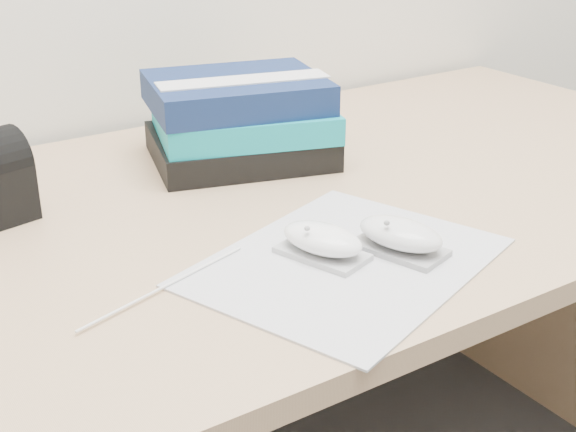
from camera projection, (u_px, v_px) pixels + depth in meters
desk at (264, 315)px, 1.28m from camera, size 1.60×0.80×0.73m
mousepad at (346, 262)px, 0.94m from camera, size 0.42×0.37×0.00m
mouse_rear at (322, 241)px, 0.94m from camera, size 0.09×0.12×0.04m
mouse_front at (400, 236)px, 0.95m from camera, size 0.09×0.12×0.05m
usb_cable at (166, 286)px, 0.88m from camera, size 0.23×0.08×0.00m
book_stack at (240, 120)px, 1.24m from camera, size 0.32×0.28×0.13m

